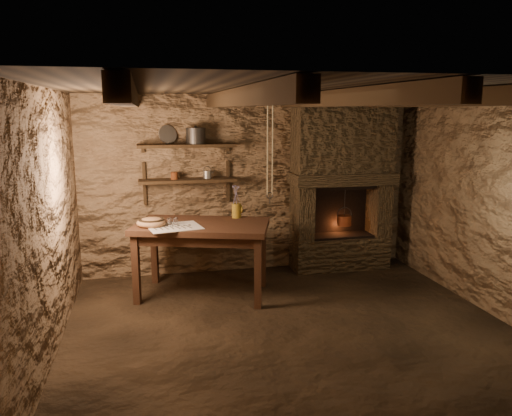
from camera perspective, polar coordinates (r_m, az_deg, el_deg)
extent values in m
plane|color=black|center=(5.29, 3.82, -13.44)|extent=(4.50, 4.50, 0.00)
cube|color=brown|center=(6.82, -0.77, 2.74)|extent=(4.50, 0.04, 2.40)
cube|color=brown|center=(3.11, 14.59, -7.91)|extent=(4.50, 0.04, 2.40)
cube|color=brown|center=(4.80, -22.75, -1.74)|extent=(0.04, 4.00, 2.40)
cube|color=brown|center=(5.95, 25.27, 0.41)|extent=(0.04, 4.00, 2.40)
cube|color=black|center=(4.81, 4.20, 13.53)|extent=(4.50, 4.00, 0.04)
cube|color=black|center=(4.61, -14.41, 12.21)|extent=(0.14, 3.95, 0.16)
cube|color=black|center=(4.69, -1.82, 12.52)|extent=(0.14, 3.95, 0.16)
cube|color=black|center=(4.98, 9.83, 12.28)|extent=(0.14, 3.95, 0.16)
cube|color=black|center=(5.43, 19.85, 11.69)|extent=(0.14, 3.95, 0.16)
cube|color=black|center=(6.53, -7.81, 3.14)|extent=(1.25, 0.30, 0.04)
cube|color=black|center=(6.49, -7.92, 7.08)|extent=(1.25, 0.30, 0.04)
cube|color=#36291B|center=(7.17, 9.51, -4.98)|extent=(1.35, 0.45, 0.45)
cube|color=#36291B|center=(6.84, 5.29, -0.48)|extent=(0.23, 0.45, 0.75)
cube|color=#36291B|center=(7.26, 13.78, -0.08)|extent=(0.23, 0.45, 0.75)
cube|color=#36291B|center=(6.93, 9.88, 3.37)|extent=(1.43, 0.51, 0.16)
cube|color=#36291B|center=(6.90, 9.94, 7.93)|extent=(1.35, 0.45, 0.94)
cube|color=black|center=(7.21, 9.08, 0.02)|extent=(0.90, 0.06, 0.75)
cube|color=#382013|center=(5.92, -6.21, -2.07)|extent=(1.74, 1.31, 0.07)
cube|color=#382013|center=(5.94, -6.19, -3.00)|extent=(1.58, 1.15, 0.11)
cube|color=beige|center=(5.75, -9.29, -2.16)|extent=(0.66, 0.57, 0.01)
cylinder|color=olive|center=(6.18, -2.24, -0.30)|extent=(0.14, 0.14, 0.18)
torus|color=olive|center=(6.19, -1.70, -0.11)|extent=(0.02, 0.10, 0.10)
ellipsoid|color=#A77348|center=(5.86, -11.86, -1.65)|extent=(0.40, 0.40, 0.12)
cylinder|color=#282624|center=(6.49, -6.89, 8.11)|extent=(0.26, 0.26, 0.19)
cylinder|color=#A7A8A3|center=(6.56, -10.07, 8.29)|extent=(0.26, 0.18, 0.24)
cylinder|color=#582711|center=(6.51, -9.31, 3.67)|extent=(0.11, 0.11, 0.09)
cylinder|color=maroon|center=(7.03, 10.04, -1.43)|extent=(0.23, 0.23, 0.14)
torus|color=#282624|center=(7.01, 10.06, -0.76)|extent=(0.22, 0.01, 0.22)
cylinder|color=#282624|center=(6.98, 10.11, 0.59)|extent=(0.01, 0.01, 0.44)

